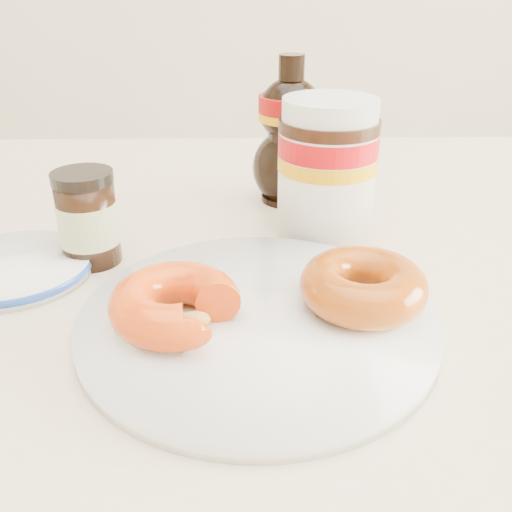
{
  "coord_description": "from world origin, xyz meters",
  "views": [
    {
      "loc": [
        -0.06,
        -0.34,
        0.99
      ],
      "look_at": [
        -0.05,
        0.07,
        0.79
      ],
      "focal_mm": 40.0,
      "sensor_mm": 36.0,
      "label": 1
    }
  ],
  "objects_px": {
    "dark_jar": "(88,219)",
    "blue_rim_saucer": "(15,267)",
    "plate": "(257,320)",
    "syrup_bottle": "(290,131)",
    "dining_table": "(313,352)",
    "donut_bitten": "(175,304)",
    "donut_whole": "(363,286)",
    "nutella_jar": "(327,164)"
  },
  "relations": [
    {
      "from": "dark_jar",
      "to": "blue_rim_saucer",
      "type": "height_order",
      "value": "dark_jar"
    },
    {
      "from": "plate",
      "to": "syrup_bottle",
      "type": "bearing_deg",
      "value": 81.05
    },
    {
      "from": "syrup_bottle",
      "to": "dark_jar",
      "type": "distance_m",
      "value": 0.25
    },
    {
      "from": "dining_table",
      "to": "plate",
      "type": "relative_size",
      "value": 5.28
    },
    {
      "from": "donut_bitten",
      "to": "syrup_bottle",
      "type": "xyz_separation_m",
      "value": [
        0.1,
        0.28,
        0.05
      ]
    },
    {
      "from": "donut_whole",
      "to": "nutella_jar",
      "type": "relative_size",
      "value": 0.7
    },
    {
      "from": "nutella_jar",
      "to": "syrup_bottle",
      "type": "distance_m",
      "value": 0.1
    },
    {
      "from": "dining_table",
      "to": "syrup_bottle",
      "type": "relative_size",
      "value": 8.7
    },
    {
      "from": "donut_whole",
      "to": "dark_jar",
      "type": "xyz_separation_m",
      "value": [
        -0.23,
        0.1,
        0.01
      ]
    },
    {
      "from": "nutella_jar",
      "to": "blue_rim_saucer",
      "type": "relative_size",
      "value": 1.01
    },
    {
      "from": "donut_whole",
      "to": "dark_jar",
      "type": "bearing_deg",
      "value": 155.58
    },
    {
      "from": "nutella_jar",
      "to": "plate",
      "type": "bearing_deg",
      "value": -112.55
    },
    {
      "from": "plate",
      "to": "donut_bitten",
      "type": "xyz_separation_m",
      "value": [
        -0.06,
        -0.01,
        0.02
      ]
    },
    {
      "from": "plate",
      "to": "donut_whole",
      "type": "bearing_deg",
      "value": 6.94
    },
    {
      "from": "dining_table",
      "to": "plate",
      "type": "xyz_separation_m",
      "value": [
        -0.05,
        -0.08,
        0.09
      ]
    },
    {
      "from": "blue_rim_saucer",
      "to": "donut_bitten",
      "type": "bearing_deg",
      "value": -33.22
    },
    {
      "from": "donut_whole",
      "to": "donut_bitten",
      "type": "bearing_deg",
      "value": -170.88
    },
    {
      "from": "nutella_jar",
      "to": "dark_jar",
      "type": "height_order",
      "value": "nutella_jar"
    },
    {
      "from": "donut_bitten",
      "to": "blue_rim_saucer",
      "type": "distance_m",
      "value": 0.18
    },
    {
      "from": "donut_whole",
      "to": "blue_rim_saucer",
      "type": "relative_size",
      "value": 0.71
    },
    {
      "from": "dining_table",
      "to": "donut_whole",
      "type": "bearing_deg",
      "value": -71.47
    },
    {
      "from": "syrup_bottle",
      "to": "plate",
      "type": "bearing_deg",
      "value": -98.95
    },
    {
      "from": "syrup_bottle",
      "to": "blue_rim_saucer",
      "type": "xyz_separation_m",
      "value": [
        -0.25,
        -0.18,
        -0.07
      ]
    },
    {
      "from": "plate",
      "to": "donut_whole",
      "type": "relative_size",
      "value": 2.8
    },
    {
      "from": "nutella_jar",
      "to": "blue_rim_saucer",
      "type": "height_order",
      "value": "nutella_jar"
    },
    {
      "from": "donut_whole",
      "to": "dark_jar",
      "type": "height_order",
      "value": "dark_jar"
    },
    {
      "from": "nutella_jar",
      "to": "blue_rim_saucer",
      "type": "bearing_deg",
      "value": -163.48
    },
    {
      "from": "blue_rim_saucer",
      "to": "dining_table",
      "type": "bearing_deg",
      "value": -1.14
    },
    {
      "from": "plate",
      "to": "syrup_bottle",
      "type": "xyz_separation_m",
      "value": [
        0.04,
        0.26,
        0.07
      ]
    },
    {
      "from": "donut_bitten",
      "to": "syrup_bottle",
      "type": "height_order",
      "value": "syrup_bottle"
    },
    {
      "from": "plate",
      "to": "syrup_bottle",
      "type": "height_order",
      "value": "syrup_bottle"
    },
    {
      "from": "donut_bitten",
      "to": "donut_whole",
      "type": "xyz_separation_m",
      "value": [
        0.14,
        0.02,
        0.0
      ]
    },
    {
      "from": "donut_bitten",
      "to": "nutella_jar",
      "type": "height_order",
      "value": "nutella_jar"
    },
    {
      "from": "syrup_bottle",
      "to": "nutella_jar",
      "type": "bearing_deg",
      "value": -72.44
    },
    {
      "from": "donut_bitten",
      "to": "syrup_bottle",
      "type": "distance_m",
      "value": 0.3
    },
    {
      "from": "dark_jar",
      "to": "syrup_bottle",
      "type": "bearing_deg",
      "value": 38.44
    },
    {
      "from": "dining_table",
      "to": "plate",
      "type": "height_order",
      "value": "plate"
    },
    {
      "from": "syrup_bottle",
      "to": "blue_rim_saucer",
      "type": "distance_m",
      "value": 0.32
    },
    {
      "from": "donut_whole",
      "to": "dark_jar",
      "type": "distance_m",
      "value": 0.25
    },
    {
      "from": "dining_table",
      "to": "plate",
      "type": "bearing_deg",
      "value": -123.74
    },
    {
      "from": "dark_jar",
      "to": "donut_whole",
      "type": "bearing_deg",
      "value": -24.42
    },
    {
      "from": "plate",
      "to": "dark_jar",
      "type": "distance_m",
      "value": 0.19
    }
  ]
}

